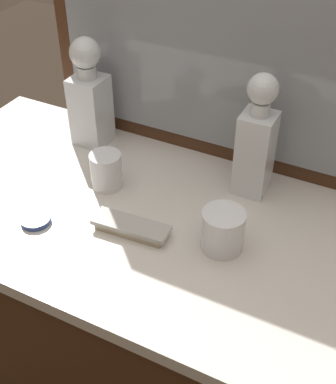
% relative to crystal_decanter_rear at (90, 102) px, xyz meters
% --- Properties ---
extents(dresser, '(1.31, 0.60, 0.84)m').
position_rel_crystal_decanter_rear_xyz_m(dresser, '(0.32, -0.20, -0.53)').
color(dresser, '#472816').
rests_on(dresser, ground_plane).
extents(dresser_mirror, '(0.91, 0.03, 0.58)m').
position_rel_crystal_decanter_rear_xyz_m(dresser_mirror, '(0.32, 0.09, 0.17)').
color(dresser_mirror, '#472816').
rests_on(dresser_mirror, dresser).
extents(crystal_decanter_rear, '(0.08, 0.08, 0.28)m').
position_rel_crystal_decanter_rear_xyz_m(crystal_decanter_rear, '(0.00, 0.00, 0.00)').
color(crystal_decanter_rear, white).
rests_on(crystal_decanter_rear, dresser).
extents(crystal_decanter_front, '(0.07, 0.07, 0.29)m').
position_rel_crystal_decanter_rear_xyz_m(crystal_decanter_front, '(0.44, -0.01, 0.00)').
color(crystal_decanter_front, white).
rests_on(crystal_decanter_front, dresser).
extents(crystal_tumbler_far_right, '(0.07, 0.07, 0.09)m').
position_rel_crystal_decanter_rear_xyz_m(crystal_tumbler_far_right, '(0.13, -0.15, -0.07)').
color(crystal_tumbler_far_right, white).
rests_on(crystal_tumbler_far_right, dresser).
extents(crystal_tumbler_center, '(0.09, 0.09, 0.09)m').
position_rel_crystal_decanter_rear_xyz_m(crystal_tumbler_center, '(0.45, -0.22, -0.07)').
color(crystal_tumbler_center, white).
rests_on(crystal_tumbler_center, dresser).
extents(silver_brush_rear, '(0.17, 0.06, 0.02)m').
position_rel_crystal_decanter_rear_xyz_m(silver_brush_rear, '(0.27, -0.26, -0.10)').
color(silver_brush_rear, '#B7A88C').
rests_on(silver_brush_rear, dresser).
extents(porcelain_dish, '(0.07, 0.07, 0.01)m').
position_rel_crystal_decanter_rear_xyz_m(porcelain_dish, '(0.07, -0.33, -0.11)').
color(porcelain_dish, '#33478C').
rests_on(porcelain_dish, dresser).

